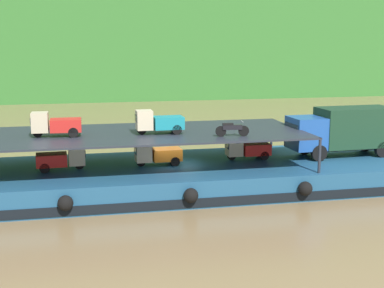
{
  "coord_description": "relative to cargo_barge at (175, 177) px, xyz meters",
  "views": [
    {
      "loc": [
        -5.73,
        -31.34,
        8.82
      ],
      "look_at": [
        1.04,
        0.0,
        2.7
      ],
      "focal_mm": 51.05,
      "sensor_mm": 36.0,
      "label": 1
    }
  ],
  "objects": [
    {
      "name": "ground_plane",
      "position": [
        0.0,
        0.04,
        -0.75
      ],
      "size": [
        400.0,
        400.0,
        0.0
      ],
      "primitive_type": "plane",
      "color": "olive"
    },
    {
      "name": "cargo_barge",
      "position": [
        0.0,
        0.0,
        0.0
      ],
      "size": [
        31.93,
        9.22,
        1.5
      ],
      "color": "navy",
      "rests_on": "ground"
    },
    {
      "name": "covered_lorry",
      "position": [
        10.98,
        0.19,
        2.44
      ],
      "size": [
        7.92,
        2.56,
        3.1
      ],
      "color": "#1E4C99",
      "rests_on": "cargo_barge"
    },
    {
      "name": "cargo_rack",
      "position": [
        -3.8,
        0.04,
        2.69
      ],
      "size": [
        22.73,
        7.79,
        2.0
      ],
      "color": "#232833",
      "rests_on": "cargo_barge"
    },
    {
      "name": "mini_truck_lower_aft",
      "position": [
        -6.59,
        -0.03,
        1.44
      ],
      "size": [
        2.78,
        1.27,
        1.38
      ],
      "color": "red",
      "rests_on": "cargo_barge"
    },
    {
      "name": "mini_truck_lower_mid",
      "position": [
        -1.07,
        0.04,
        1.44
      ],
      "size": [
        2.79,
        1.28,
        1.38
      ],
      "color": "orange",
      "rests_on": "cargo_barge"
    },
    {
      "name": "mini_truck_lower_fore",
      "position": [
        4.65,
        0.51,
        1.44
      ],
      "size": [
        2.74,
        1.2,
        1.38
      ],
      "color": "red",
      "rests_on": "cargo_barge"
    },
    {
      "name": "mini_truck_upper_mid",
      "position": [
        -6.84,
        -0.25,
        3.44
      ],
      "size": [
        2.76,
        1.23,
        1.38
      ],
      "color": "red",
      "rests_on": "cargo_rack"
    },
    {
      "name": "mini_truck_upper_fore",
      "position": [
        -1.06,
        -0.55,
        3.44
      ],
      "size": [
        2.76,
        1.23,
        1.38
      ],
      "color": "teal",
      "rests_on": "cargo_rack"
    },
    {
      "name": "motorcycle_upper_port",
      "position": [
        2.82,
        -2.3,
        3.18
      ],
      "size": [
        1.9,
        0.55,
        0.87
      ],
      "color": "black",
      "rests_on": "cargo_rack"
    }
  ]
}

